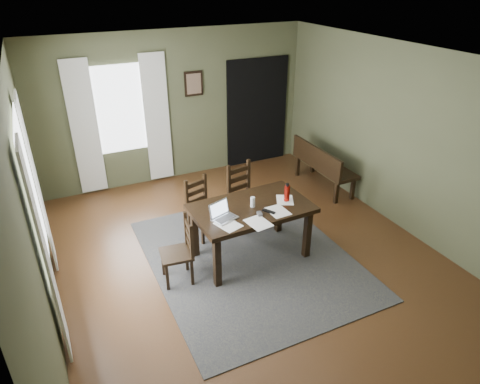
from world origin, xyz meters
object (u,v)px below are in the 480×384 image
chair_back_left (202,209)px  chair_back_right (244,197)px  laptop (222,214)px  dining_table (251,213)px  water_bottle (287,193)px  bench (322,163)px  chair_end (180,252)px

chair_back_left → chair_back_right: bearing=-17.4°
chair_back_right → laptop: 1.20m
dining_table → chair_back_right: bearing=68.2°
chair_back_left → water_bottle: size_ratio=3.47×
laptop → water_bottle: bearing=-17.0°
chair_back_left → chair_back_right: chair_back_right is taller
chair_back_left → laptop: 0.98m
bench → water_bottle: 2.17m
chair_back_right → chair_back_left: bearing=167.4°
dining_table → water_bottle: bearing=-9.3°
chair_back_left → chair_back_right: (0.69, -0.01, 0.05)m
chair_back_left → chair_end: bearing=-142.6°
chair_end → bench: size_ratio=0.62×
chair_end → chair_back_left: 1.07m
laptop → water_bottle: 0.97m
chair_back_right → water_bottle: size_ratio=3.83×
bench → laptop: bearing=119.4°
laptop → chair_back_right: bearing=31.0°
chair_end → laptop: (0.58, -0.02, 0.41)m
chair_back_right → chair_end: bearing=-158.8°
chair_end → laptop: size_ratio=2.42×
dining_table → chair_end: (-1.04, -0.08, -0.26)m
bench → laptop: 2.96m
water_bottle → chair_back_left: bearing=136.8°
chair_back_left → water_bottle: 1.34m
chair_end → chair_back_left: bearing=150.8°
dining_table → water_bottle: (0.50, -0.06, 0.22)m
water_bottle → dining_table: bearing=172.7°
chair_end → bench: (3.14, 1.42, 0.04)m
bench → water_bottle: bearing=131.4°
chair_back_left → water_bottle: water_bottle is taller
chair_back_right → water_bottle: 0.97m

